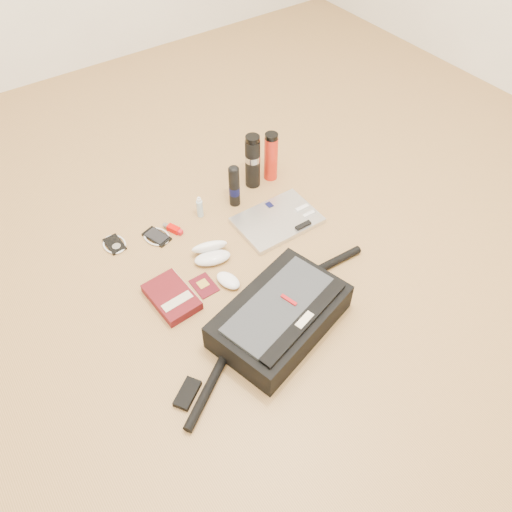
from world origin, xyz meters
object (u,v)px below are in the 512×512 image
Objects in this scene: messenger_bag at (280,317)px; thermos_black at (253,161)px; thermos_red at (271,157)px; laptop at (278,220)px; book at (172,297)px.

messenger_bag is 3.64× the size of thermos_black.
laptop is at bearing -120.28° from thermos_red.
thermos_black is at bearing 78.82° from laptop.
thermos_red reaches higher than laptop.
thermos_red reaches higher than messenger_bag.
book is 0.85× the size of thermos_black.
thermos_red is at bearing -3.93° from thermos_black.
thermos_black is 0.10m from thermos_red.
thermos_black is (0.64, 0.38, 0.11)m from book.
book is (-0.26, 0.33, -0.04)m from messenger_bag.
thermos_black is at bearing 46.98° from messenger_bag.
messenger_bag is at bearing -55.07° from book.
book reaches higher than laptop.
thermos_red is at bearing 40.93° from messenger_bag.
thermos_red is (0.16, 0.27, 0.11)m from laptop.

